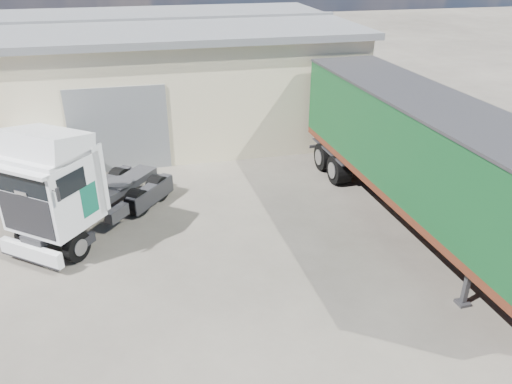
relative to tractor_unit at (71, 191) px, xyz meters
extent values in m
plane|color=#282621|center=(3.42, -4.83, -1.68)|extent=(120.00, 120.00, 0.00)
cube|color=#BDB292|center=(-2.58, 11.17, 0.82)|extent=(30.00, 12.00, 5.00)
cube|color=#595C5E|center=(-2.58, 11.17, 3.47)|extent=(30.60, 12.60, 0.30)
cube|color=#595C5E|center=(1.42, 5.15, 0.12)|extent=(4.00, 0.08, 3.60)
cube|color=#595C5E|center=(-2.58, 11.17, 3.67)|extent=(30.60, 0.40, 0.15)
cube|color=brown|center=(14.92, 1.17, -0.43)|extent=(0.35, 26.00, 2.50)
cylinder|color=black|center=(-0.65, -0.86, -1.20)|extent=(2.32, 2.08, 0.95)
cylinder|color=black|center=(1.24, 1.63, -1.20)|extent=(2.36, 2.11, 0.95)
cylinder|color=black|center=(2.00, 2.62, -1.20)|extent=(2.36, 2.11, 0.95)
cube|color=#2D2D30|center=(0.65, 0.85, -0.87)|extent=(4.21, 5.17, 0.27)
cube|color=silver|center=(-1.17, -1.53, -1.18)|extent=(1.95, 1.56, 0.49)
cube|color=silver|center=(-0.46, -0.61, 0.36)|extent=(3.02, 2.99, 2.19)
cube|color=black|center=(-1.09, -1.43, 0.02)|extent=(1.59, 1.23, 1.25)
cube|color=black|center=(-1.08, -1.41, 1.00)|extent=(1.62, 1.25, 0.67)
cube|color=silver|center=(-0.36, -0.47, 1.76)|extent=(2.81, 2.72, 1.10)
cube|color=#0C5440|center=(-1.14, 0.36, 0.11)|extent=(0.41, 0.54, 0.98)
cube|color=#0C5440|center=(0.64, -1.01, 0.11)|extent=(0.41, 0.54, 0.98)
cylinder|color=#2D2D30|center=(1.35, 1.77, -0.68)|extent=(1.38, 1.38, 0.11)
cube|color=#2D2D30|center=(10.32, -5.96, -1.07)|extent=(0.34, 0.34, 1.21)
cylinder|color=black|center=(10.94, 2.69, -1.09)|extent=(2.85, 1.28, 1.16)
cube|color=#2D2D30|center=(11.13, -1.75, -0.69)|extent=(1.45, 13.19, 0.38)
cube|color=#552013|center=(11.13, -1.75, -0.33)|extent=(3.31, 13.27, 0.26)
cube|color=black|center=(11.13, -1.75, 1.23)|extent=(3.31, 13.27, 2.85)
cube|color=#2D2D30|center=(11.13, -1.75, 2.68)|extent=(3.38, 13.34, 0.09)
cylinder|color=black|center=(-1.17, 2.02, -1.32)|extent=(2.18, 1.12, 0.72)
cylinder|color=black|center=(-1.86, 5.42, -1.32)|extent=(2.18, 1.12, 0.72)
cube|color=silver|center=(-1.52, 3.72, -0.54)|extent=(3.01, 5.30, 1.84)
cube|color=silver|center=(-1.11, 1.70, -0.59)|extent=(2.16, 1.36, 1.19)
cube|color=black|center=(-1.15, 1.91, 0.01)|extent=(1.88, 0.46, 0.65)
camera|label=1|loc=(2.53, -15.07, 7.00)|focal=35.00mm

